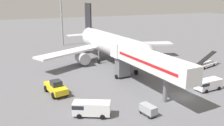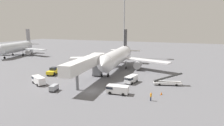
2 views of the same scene
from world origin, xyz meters
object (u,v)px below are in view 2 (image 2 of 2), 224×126
airplane_at_gate (118,57)px  service_van_far_left (131,79)px  belt_loader_truck (167,82)px  baggage_cart_mid_left (54,88)px  ground_crew_worker_foreground (151,96)px  airplane_background (17,47)px  pushback_tug (54,71)px  service_van_near_center (117,89)px  safety_cone_alpha (161,93)px  jet_bridge (87,64)px  service_van_mid_center (38,80)px  apron_light_mast (124,13)px

airplane_at_gate → service_van_far_left: (9.20, -14.31, -3.38)m
belt_loader_truck → baggage_cart_mid_left: bearing=-148.5°
belt_loader_truck → baggage_cart_mid_left: 28.64m
baggage_cart_mid_left → service_van_far_left: bearing=41.1°
belt_loader_truck → ground_crew_worker_foreground: size_ratio=3.96×
airplane_at_gate → service_van_far_left: bearing=-57.3°
service_van_far_left → airplane_background: size_ratio=0.15×
belt_loader_truck → service_van_far_left: size_ratio=1.53×
pushback_tug → baggage_cart_mid_left: pushback_tug is taller
service_van_near_center → ground_crew_worker_foreground: bearing=-9.2°
belt_loader_truck → service_van_far_left: (-9.34, -1.80, 0.36)m
safety_cone_alpha → airplane_background: airplane_background is taller
belt_loader_truck → pushback_tug: bearing=-176.3°
jet_bridge → service_van_near_center: bearing=-25.1°
pushback_tug → service_van_far_left: size_ratio=1.25×
service_van_far_left → baggage_cart_mid_left: service_van_far_left is taller
pushback_tug → ground_crew_worker_foreground: pushback_tug is taller
pushback_tug → service_van_mid_center: size_ratio=1.10×
service_van_near_center → baggage_cart_mid_left: size_ratio=1.87×
baggage_cart_mid_left → apron_light_mast: (-0.30, 53.12, 20.77)m
service_van_far_left → ground_crew_worker_foreground: service_van_far_left is taller
belt_loader_truck → ground_crew_worker_foreground: 12.48m
service_van_mid_center → service_van_far_left: bearing=24.4°
belt_loader_truck → safety_cone_alpha: bearing=-93.6°
airplane_at_gate → service_van_mid_center: size_ratio=6.82×
jet_bridge → airplane_background: 64.72m
pushback_tug → belt_loader_truck: 34.81m
safety_cone_alpha → airplane_at_gate: bearing=131.4°
jet_bridge → service_van_far_left: bearing=22.1°
baggage_cart_mid_left → service_van_mid_center: bearing=158.3°
service_van_mid_center → baggage_cart_mid_left: size_ratio=2.01×
jet_bridge → belt_loader_truck: bearing=17.1°
safety_cone_alpha → apron_light_mast: apron_light_mast is taller
pushback_tug → airplane_background: size_ratio=0.19×
safety_cone_alpha → airplane_background: 83.58m
baggage_cart_mid_left → ground_crew_worker_foreground: size_ratio=1.46×
service_van_far_left → airplane_background: bearing=160.7°
service_van_near_center → service_van_far_left: (0.59, 9.24, 0.03)m
airplane_background → apron_light_mast: 58.39m
airplane_background → baggage_cart_mid_left: bearing=-34.7°
service_van_far_left → service_van_near_center: bearing=-93.6°
airplane_at_gate → apron_light_mast: bearing=103.6°
belt_loader_truck → service_van_mid_center: belt_loader_truck is taller
service_van_mid_center → airplane_background: bearing=143.5°
apron_light_mast → belt_loader_truck: bearing=-57.1°
safety_cone_alpha → baggage_cart_mid_left: bearing=-163.7°
ground_crew_worker_foreground → apron_light_mast: 59.05m
service_van_mid_center → service_van_far_left: size_ratio=1.13×
service_van_near_center → airplane_at_gate: bearing=110.1°
airplane_at_gate → safety_cone_alpha: airplane_at_gate is taller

